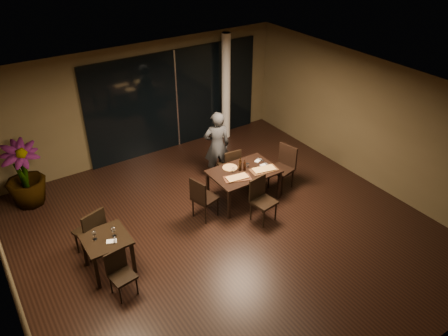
{
  "coord_description": "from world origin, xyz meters",
  "views": [
    {
      "loc": [
        -3.91,
        -5.89,
        5.91
      ],
      "look_at": [
        0.43,
        0.73,
        1.05
      ],
      "focal_mm": 35.0,
      "sensor_mm": 36.0,
      "label": 1
    }
  ],
  "objects_px": {
    "diner": "(217,146)",
    "bottle_a": "(240,165)",
    "chair_main_right": "(284,165)",
    "chair_main_far": "(231,164)",
    "potted_plant": "(24,175)",
    "bottle_c": "(240,164)",
    "chair_side_near": "(120,271)",
    "bottle_b": "(245,165)",
    "main_table": "(244,174)",
    "side_table": "(106,243)",
    "chair_side_far": "(92,230)",
    "chair_main_left": "(202,197)",
    "chair_main_near": "(261,197)"
  },
  "relations": [
    {
      "from": "diner",
      "to": "bottle_a",
      "type": "distance_m",
      "value": 1.07
    },
    {
      "from": "chair_main_right",
      "to": "diner",
      "type": "relative_size",
      "value": 0.61
    },
    {
      "from": "chair_main_far",
      "to": "potted_plant",
      "type": "height_order",
      "value": "potted_plant"
    },
    {
      "from": "diner",
      "to": "bottle_c",
      "type": "distance_m",
      "value": 1.03
    },
    {
      "from": "chair_main_far",
      "to": "potted_plant",
      "type": "relative_size",
      "value": 0.61
    },
    {
      "from": "chair_main_right",
      "to": "chair_side_near",
      "type": "relative_size",
      "value": 1.23
    },
    {
      "from": "bottle_b",
      "to": "bottle_a",
      "type": "bearing_deg",
      "value": 149.49
    },
    {
      "from": "main_table",
      "to": "side_table",
      "type": "bearing_deg",
      "value": -171.63
    },
    {
      "from": "chair_side_far",
      "to": "diner",
      "type": "xyz_separation_m",
      "value": [
        3.49,
        1.08,
        0.28
      ]
    },
    {
      "from": "chair_side_far",
      "to": "bottle_a",
      "type": "distance_m",
      "value": 3.44
    },
    {
      "from": "chair_main_far",
      "to": "chair_main_left",
      "type": "distance_m",
      "value": 1.51
    },
    {
      "from": "bottle_c",
      "to": "bottle_a",
      "type": "bearing_deg",
      "value": -129.87
    },
    {
      "from": "chair_main_far",
      "to": "diner",
      "type": "distance_m",
      "value": 0.57
    },
    {
      "from": "chair_main_right",
      "to": "bottle_b",
      "type": "relative_size",
      "value": 3.92
    },
    {
      "from": "chair_main_right",
      "to": "bottle_b",
      "type": "xyz_separation_m",
      "value": [
        -1.08,
        0.1,
        0.29
      ]
    },
    {
      "from": "chair_side_near",
      "to": "chair_side_far",
      "type": "bearing_deg",
      "value": 85.38
    },
    {
      "from": "side_table",
      "to": "diner",
      "type": "bearing_deg",
      "value": 25.62
    },
    {
      "from": "chair_side_near",
      "to": "bottle_c",
      "type": "relative_size",
      "value": 2.92
    },
    {
      "from": "side_table",
      "to": "chair_side_far",
      "type": "height_order",
      "value": "chair_side_far"
    },
    {
      "from": "bottle_c",
      "to": "diner",
      "type": "bearing_deg",
      "value": 87.99
    },
    {
      "from": "chair_main_right",
      "to": "potted_plant",
      "type": "height_order",
      "value": "potted_plant"
    },
    {
      "from": "chair_main_right",
      "to": "chair_side_far",
      "type": "bearing_deg",
      "value": -105.25
    },
    {
      "from": "bottle_c",
      "to": "side_table",
      "type": "bearing_deg",
      "value": -169.84
    },
    {
      "from": "chair_main_near",
      "to": "bottle_c",
      "type": "xyz_separation_m",
      "value": [
        0.09,
        0.91,
        0.34
      ]
    },
    {
      "from": "diner",
      "to": "chair_main_right",
      "type": "bearing_deg",
      "value": 150.2
    },
    {
      "from": "chair_main_near",
      "to": "chair_main_left",
      "type": "height_order",
      "value": "chair_main_left"
    },
    {
      "from": "chair_main_right",
      "to": "side_table",
      "type": "bearing_deg",
      "value": -98.31
    },
    {
      "from": "chair_main_right",
      "to": "bottle_c",
      "type": "height_order",
      "value": "chair_main_right"
    },
    {
      "from": "main_table",
      "to": "bottle_a",
      "type": "relative_size",
      "value": 5.28
    },
    {
      "from": "potted_plant",
      "to": "bottle_a",
      "type": "bearing_deg",
      "value": -30.76
    },
    {
      "from": "side_table",
      "to": "bottle_b",
      "type": "height_order",
      "value": "bottle_b"
    },
    {
      "from": "chair_main_right",
      "to": "diner",
      "type": "distance_m",
      "value": 1.67
    },
    {
      "from": "diner",
      "to": "potted_plant",
      "type": "relative_size",
      "value": 1.14
    },
    {
      "from": "chair_main_left",
      "to": "bottle_a",
      "type": "bearing_deg",
      "value": -95.63
    },
    {
      "from": "chair_main_near",
      "to": "bottle_a",
      "type": "distance_m",
      "value": 0.93
    },
    {
      "from": "chair_main_near",
      "to": "chair_side_near",
      "type": "bearing_deg",
      "value": 177.02
    },
    {
      "from": "chair_main_near",
      "to": "diner",
      "type": "distance_m",
      "value": 1.97
    },
    {
      "from": "chair_side_far",
      "to": "bottle_a",
      "type": "height_order",
      "value": "chair_side_far"
    },
    {
      "from": "potted_plant",
      "to": "bottle_b",
      "type": "relative_size",
      "value": 5.64
    },
    {
      "from": "main_table",
      "to": "bottle_b",
      "type": "height_order",
      "value": "bottle_b"
    },
    {
      "from": "diner",
      "to": "bottle_a",
      "type": "bearing_deg",
      "value": 104.68
    },
    {
      "from": "bottle_a",
      "to": "chair_side_far",
      "type": "bearing_deg",
      "value": -179.78
    },
    {
      "from": "side_table",
      "to": "chair_main_far",
      "type": "xyz_separation_m",
      "value": [
        3.52,
        1.2,
        -0.1
      ]
    },
    {
      "from": "main_table",
      "to": "potted_plant",
      "type": "relative_size",
      "value": 0.98
    },
    {
      "from": "chair_main_far",
      "to": "chair_side_near",
      "type": "height_order",
      "value": "chair_main_far"
    },
    {
      "from": "chair_side_far",
      "to": "potted_plant",
      "type": "relative_size",
      "value": 0.69
    },
    {
      "from": "chair_main_near",
      "to": "diner",
      "type": "relative_size",
      "value": 0.57
    },
    {
      "from": "chair_side_far",
      "to": "diner",
      "type": "relative_size",
      "value": 0.61
    },
    {
      "from": "diner",
      "to": "bottle_a",
      "type": "relative_size",
      "value": 6.16
    },
    {
      "from": "chair_main_right",
      "to": "chair_side_near",
      "type": "xyz_separation_m",
      "value": [
        -4.52,
        -1.04,
        -0.11
      ]
    }
  ]
}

